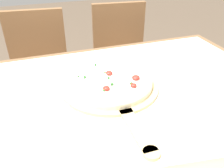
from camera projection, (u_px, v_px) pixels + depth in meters
name	position (u px, v px, depth m)	size (l,w,h in m)	color
dining_table	(124.00, 121.00, 0.93)	(1.35, 0.98, 0.76)	brown
towel_cloth	(125.00, 99.00, 0.87)	(1.27, 0.90, 0.00)	white
pizza_peel	(111.00, 88.00, 0.92)	(0.38, 0.58, 0.01)	tan
pizza	(110.00, 81.00, 0.92)	(0.33, 0.33, 0.03)	beige
chair_left	(40.00, 69.00, 1.59)	(0.44, 0.44, 0.89)	brown
chair_right	(121.00, 57.00, 1.75)	(0.44, 0.44, 0.89)	brown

